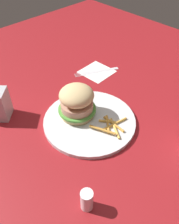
{
  "coord_description": "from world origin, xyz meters",
  "views": [
    {
      "loc": [
        0.35,
        -0.32,
        0.51
      ],
      "look_at": [
        -0.01,
        0.03,
        0.04
      ],
      "focal_mm": 38.27,
      "sensor_mm": 36.0,
      "label": 1
    }
  ],
  "objects_px": {
    "fries_pile": "(111,125)",
    "plate": "(90,121)",
    "salt_shaker": "(87,200)",
    "sandwich": "(77,102)",
    "napkin": "(97,72)",
    "fork": "(96,71)"
  },
  "relations": [
    {
      "from": "fries_pile",
      "to": "fork",
      "type": "height_order",
      "value": "fries_pile"
    },
    {
      "from": "fries_pile",
      "to": "salt_shaker",
      "type": "height_order",
      "value": "salt_shaker"
    },
    {
      "from": "napkin",
      "to": "fork",
      "type": "relative_size",
      "value": 0.68
    },
    {
      "from": "plate",
      "to": "napkin",
      "type": "bearing_deg",
      "value": 129.87
    },
    {
      "from": "plate",
      "to": "salt_shaker",
      "type": "height_order",
      "value": "salt_shaker"
    },
    {
      "from": "sandwich",
      "to": "napkin",
      "type": "distance_m",
      "value": 0.26
    },
    {
      "from": "plate",
      "to": "fork",
      "type": "bearing_deg",
      "value": 130.18
    },
    {
      "from": "fries_pile",
      "to": "plate",
      "type": "bearing_deg",
      "value": -160.01
    },
    {
      "from": "sandwich",
      "to": "fork",
      "type": "height_order",
      "value": "sandwich"
    },
    {
      "from": "plate",
      "to": "salt_shaker",
      "type": "xyz_separation_m",
      "value": [
        0.18,
        -0.18,
        0.02
      ]
    },
    {
      "from": "napkin",
      "to": "fork",
      "type": "bearing_deg",
      "value": -117.22
    },
    {
      "from": "plate",
      "to": "fries_pile",
      "type": "height_order",
      "value": "fries_pile"
    },
    {
      "from": "fries_pile",
      "to": "salt_shaker",
      "type": "relative_size",
      "value": 1.94
    },
    {
      "from": "plate",
      "to": "sandwich",
      "type": "distance_m",
      "value": 0.07
    },
    {
      "from": "plate",
      "to": "fork",
      "type": "height_order",
      "value": "plate"
    },
    {
      "from": "fries_pile",
      "to": "napkin",
      "type": "distance_m",
      "value": 0.3
    },
    {
      "from": "plate",
      "to": "fries_pile",
      "type": "bearing_deg",
      "value": 19.99
    },
    {
      "from": "sandwich",
      "to": "fork",
      "type": "distance_m",
      "value": 0.26
    },
    {
      "from": "salt_shaker",
      "to": "plate",
      "type": "bearing_deg",
      "value": 134.52
    },
    {
      "from": "fries_pile",
      "to": "napkin",
      "type": "xyz_separation_m",
      "value": [
        -0.24,
        0.19,
        -0.02
      ]
    },
    {
      "from": "fries_pile",
      "to": "salt_shaker",
      "type": "distance_m",
      "value": 0.24
    },
    {
      "from": "sandwich",
      "to": "napkin",
      "type": "bearing_deg",
      "value": 121.12
    }
  ]
}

